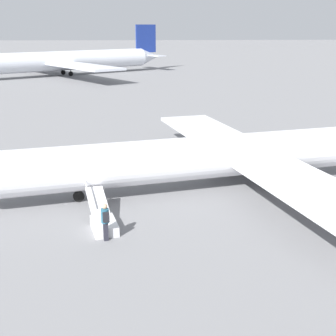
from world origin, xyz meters
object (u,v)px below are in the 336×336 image
(airplane_main, at_px, (246,154))
(boarding_stairs, at_px, (103,220))
(passenger, at_px, (105,220))
(airplane_far_right, at_px, (49,61))

(airplane_main, distance_m, boarding_stairs, 10.19)
(airplane_main, distance_m, passenger, 10.81)
(airplane_far_right, xyz_separation_m, boarding_stairs, (-14.74, 70.76, -2.46))
(airplane_far_right, relative_size, passenger, 26.35)
(passenger, bearing_deg, boarding_stairs, -3.65)
(airplane_main, xyz_separation_m, boarding_stairs, (8.21, 5.83, -1.58))
(passenger, bearing_deg, airplane_main, -61.03)
(airplane_main, bearing_deg, passenger, 28.97)
(airplane_far_right, xyz_separation_m, passenger, (-14.98, 72.18, -1.82))
(airplane_main, height_order, boarding_stairs, airplane_main)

